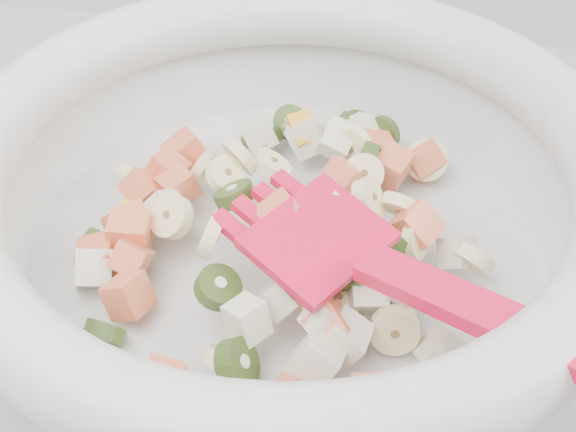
# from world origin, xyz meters

# --- Properties ---
(mixing_bowl) EXTENTS (0.43, 0.39, 0.12)m
(mixing_bowl) POSITION_xyz_m (-0.11, 1.43, 0.96)
(mixing_bowl) COLOR white
(mixing_bowl) RESTS_ON counter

